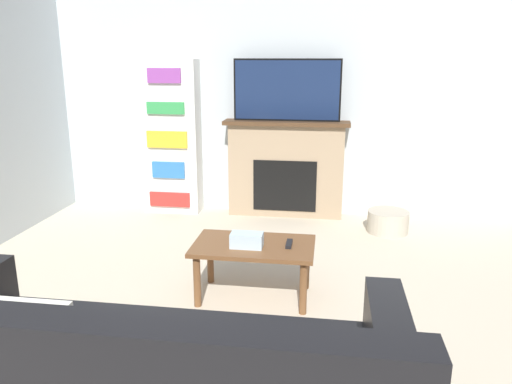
# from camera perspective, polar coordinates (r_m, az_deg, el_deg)

# --- Properties ---
(wall_back) EXTENTS (5.78, 0.06, 2.70)m
(wall_back) POSITION_cam_1_polar(r_m,az_deg,el_deg) (5.35, 2.58, 11.87)
(wall_back) COLOR silver
(wall_back) RESTS_ON ground_plane
(fireplace) EXTENTS (1.30, 0.28, 1.02)m
(fireplace) POSITION_cam_1_polar(r_m,az_deg,el_deg) (5.31, 3.43, 2.72)
(fireplace) COLOR tan
(fireplace) RESTS_ON ground_plane
(tv) EXTENTS (1.09, 0.03, 0.62)m
(tv) POSITION_cam_1_polar(r_m,az_deg,el_deg) (5.18, 3.55, 11.54)
(tv) COLOR black
(tv) RESTS_ON fireplace
(coffee_table) EXTENTS (0.84, 0.51, 0.40)m
(coffee_table) POSITION_cam_1_polar(r_m,az_deg,el_deg) (3.51, -0.27, -6.88)
(coffee_table) COLOR brown
(coffee_table) RESTS_ON ground_plane
(tissue_box) EXTENTS (0.22, 0.12, 0.10)m
(tissue_box) POSITION_cam_1_polar(r_m,az_deg,el_deg) (3.41, -1.07, -5.52)
(tissue_box) COLOR silver
(tissue_box) RESTS_ON coffee_table
(remote_control) EXTENTS (0.04, 0.15, 0.02)m
(remote_control) POSITION_cam_1_polar(r_m,az_deg,el_deg) (3.46, 3.80, -5.93)
(remote_control) COLOR black
(remote_control) RESTS_ON coffee_table
(bookshelf) EXTENTS (0.61, 0.29, 1.64)m
(bookshelf) POSITION_cam_1_polar(r_m,az_deg,el_deg) (5.48, -9.68, 6.15)
(bookshelf) COLOR white
(bookshelf) RESTS_ON ground_plane
(storage_basket) EXTENTS (0.40, 0.40, 0.21)m
(storage_basket) POSITION_cam_1_polar(r_m,az_deg,el_deg) (5.04, 14.84, -3.28)
(storage_basket) COLOR #BCB29E
(storage_basket) RESTS_ON ground_plane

